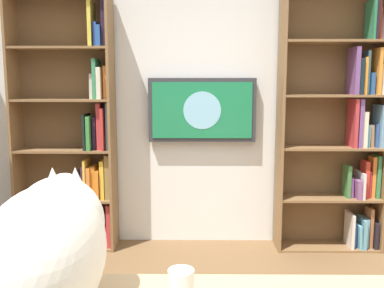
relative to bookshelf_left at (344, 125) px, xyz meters
name	(u,v)px	position (x,y,z in m)	size (l,w,h in m)	color
wall_back	(197,93)	(1.25, -0.17, 0.27)	(4.52, 0.06, 2.70)	silver
bookshelf_left	(344,125)	(0.00, 0.00, 0.00)	(0.89, 0.28, 2.22)	brown
bookshelf_right	(77,132)	(2.28, 0.00, -0.06)	(0.85, 0.28, 2.16)	brown
wall_mounted_tv	(202,110)	(1.21, -0.08, 0.12)	(0.93, 0.07, 0.55)	#333338
cat	(49,246)	(1.66, 2.47, -0.10)	(0.32, 0.67, 0.40)	silver
coffee_mug	(181,285)	(1.30, 2.38, -0.26)	(0.08, 0.08, 0.10)	white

